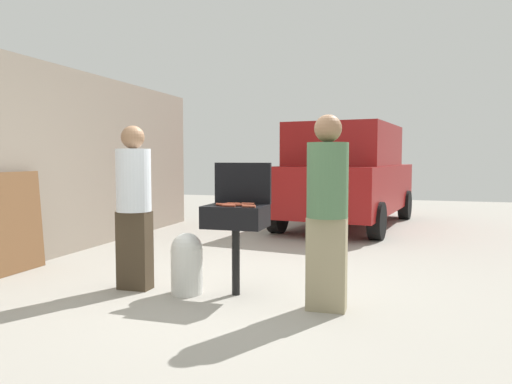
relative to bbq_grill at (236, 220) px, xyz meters
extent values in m
plane|color=#9E998E|center=(-0.12, 0.04, -0.76)|extent=(24.00, 24.00, 0.00)
cube|color=gray|center=(-3.07, 1.04, 0.56)|extent=(0.24, 8.00, 2.64)
cylinder|color=black|center=(0.00, 0.00, -0.42)|extent=(0.08, 0.08, 0.68)
cube|color=black|center=(0.00, 0.00, 0.03)|extent=(0.60, 0.44, 0.22)
cube|color=black|center=(0.00, 0.22, 0.35)|extent=(0.60, 0.05, 0.42)
cylinder|color=#B74C33|center=(0.04, -0.07, 0.15)|extent=(0.13, 0.03, 0.03)
cylinder|color=#C6593D|center=(0.19, -0.16, 0.15)|extent=(0.13, 0.04, 0.03)
cylinder|color=#AD4228|center=(-0.05, -0.12, 0.15)|extent=(0.13, 0.03, 0.03)
cylinder|color=#B74C33|center=(-0.01, -0.16, 0.15)|extent=(0.13, 0.03, 0.03)
cylinder|color=#AD4228|center=(-0.03, 0.02, 0.15)|extent=(0.13, 0.04, 0.03)
cylinder|color=#B74C33|center=(-0.11, -0.08, 0.15)|extent=(0.13, 0.03, 0.03)
cylinder|color=#B74C33|center=(0.11, 0.05, 0.15)|extent=(0.13, 0.03, 0.03)
cylinder|color=#AD4228|center=(-0.03, -0.04, 0.15)|extent=(0.13, 0.03, 0.03)
cylinder|color=silver|center=(-0.49, -0.10, -0.53)|extent=(0.32, 0.32, 0.46)
sphere|color=silver|center=(-0.49, -0.10, -0.30)|extent=(0.31, 0.31, 0.31)
cube|color=#3F3323|center=(-1.08, -0.10, -0.35)|extent=(0.34, 0.19, 0.82)
cylinder|color=silver|center=(-1.08, -0.10, 0.38)|extent=(0.36, 0.36, 0.65)
sphere|color=#936B4C|center=(-1.08, -0.10, 0.82)|extent=(0.24, 0.24, 0.24)
cube|color=gray|center=(0.94, -0.22, -0.34)|extent=(0.35, 0.19, 0.84)
cylinder|color=#4C724C|center=(0.94, -0.22, 0.41)|extent=(0.37, 0.37, 0.66)
sphere|color=#936B4C|center=(0.94, -0.22, 0.87)|extent=(0.24, 0.24, 0.24)
cube|color=maroon|center=(0.51, 5.43, 0.01)|extent=(2.53, 4.63, 0.90)
cube|color=maroon|center=(0.48, 5.23, 0.86)|extent=(2.13, 2.83, 0.80)
cylinder|color=black|center=(1.18, 3.78, -0.44)|extent=(0.31, 0.67, 0.64)
cylinder|color=black|center=(-0.61, 4.04, -0.44)|extent=(0.31, 0.67, 0.64)
cylinder|color=black|center=(1.63, 6.82, -0.44)|extent=(0.31, 0.67, 0.64)
cylinder|color=black|center=(-0.15, 7.09, -0.44)|extent=(0.31, 0.67, 0.64)
cube|color=brown|center=(-2.82, 0.10, -0.16)|extent=(0.10, 0.90, 1.20)
camera|label=1|loc=(1.58, -4.51, 0.61)|focal=34.06mm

